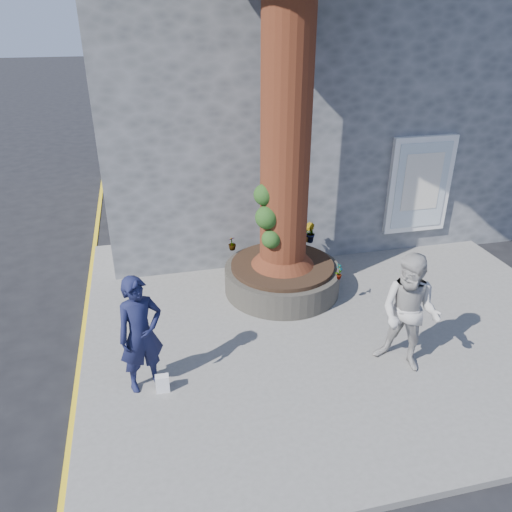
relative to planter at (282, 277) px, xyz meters
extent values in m
plane|color=black|center=(-0.80, -2.00, -0.41)|extent=(120.00, 120.00, 0.00)
cube|color=slate|center=(0.70, -1.00, -0.35)|extent=(9.00, 8.00, 0.12)
cube|color=yellow|center=(-3.85, -1.00, -0.41)|extent=(0.10, 30.00, 0.01)
cube|color=#54565A|center=(1.70, 5.20, 2.59)|extent=(10.00, 8.00, 6.00)
cube|color=white|center=(3.50, 1.14, 1.29)|extent=(1.50, 0.12, 2.20)
cube|color=silver|center=(3.50, 1.08, 1.29)|extent=(1.25, 0.04, 1.95)
cube|color=silver|center=(3.50, 1.06, 1.39)|extent=(0.90, 0.02, 1.30)
cylinder|color=black|center=(0.00, 0.00, -0.03)|extent=(2.30, 2.30, 0.52)
cylinder|color=black|center=(0.00, 0.00, 0.27)|extent=(2.04, 2.04, 0.08)
cylinder|color=#4C1B13|center=(0.00, 0.00, 4.06)|extent=(0.90, 0.90, 7.50)
cone|color=#4C1B13|center=(0.00, 0.00, 0.66)|extent=(1.24, 1.24, 0.70)
sphere|color=#1A3C14|center=(-0.38, -0.20, 1.41)|extent=(0.44, 0.44, 0.44)
sphere|color=#1A3C14|center=(-0.32, -0.30, 1.01)|extent=(0.36, 0.36, 0.36)
sphere|color=#1A3C14|center=(-0.40, -0.08, 1.81)|extent=(0.40, 0.40, 0.40)
imported|color=#141839|center=(-2.79, -2.27, 0.63)|extent=(0.79, 0.65, 1.85)
imported|color=#ADAAA6|center=(1.22, -2.72, 0.68)|extent=(1.18, 1.19, 1.95)
cube|color=white|center=(-2.56, -2.47, -0.15)|extent=(0.20, 0.12, 0.28)
imported|color=gray|center=(0.85, -0.85, 0.47)|extent=(0.20, 0.20, 0.32)
imported|color=gray|center=(0.85, 0.85, 0.52)|extent=(0.30, 0.30, 0.43)
imported|color=gray|center=(-0.85, 0.85, 0.45)|extent=(0.22, 0.22, 0.29)
imported|color=gray|center=(0.85, 0.85, 0.46)|extent=(0.32, 0.34, 0.31)
camera|label=1|loc=(-2.53, -8.42, 4.87)|focal=35.00mm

